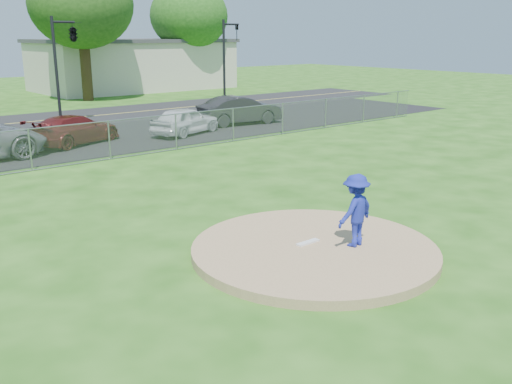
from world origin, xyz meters
TOP-DOWN VIEW (x-y plane):
  - ground at (0.00, 10.00)m, footprint 120.00×120.00m
  - pitchers_mound at (0.00, 0.00)m, footprint 5.40×5.40m
  - pitching_rubber at (0.00, 0.20)m, footprint 0.60×0.15m
  - chain_link_fence at (0.00, 12.00)m, footprint 40.00×0.06m
  - parking_lot at (0.00, 16.50)m, footprint 50.00×8.00m
  - commercial_building at (16.00, 38.00)m, footprint 16.40×9.40m
  - tree_far_right at (20.00, 35.00)m, footprint 6.72×6.72m
  - traffic_signal_center at (3.97, 22.00)m, footprint 1.42×2.48m
  - traffic_signal_right at (14.24, 22.00)m, footprint 1.28×0.20m
  - pitcher at (0.70, -0.53)m, footprint 1.09×0.69m
  - parked_car_darkred at (1.26, 15.94)m, footprint 4.80×3.37m
  - parked_car_pearl at (6.41, 15.02)m, footprint 4.17×2.72m
  - parked_car_charcoal at (10.46, 15.89)m, footprint 4.74×2.25m

SIDE VIEW (x-z plane):
  - ground at x=0.00m, z-range 0.00..0.00m
  - parking_lot at x=0.00m, z-range 0.00..0.01m
  - pitchers_mound at x=0.00m, z-range 0.00..0.20m
  - pitching_rubber at x=0.00m, z-range 0.20..0.24m
  - parked_car_darkred at x=1.26m, z-range 0.01..1.30m
  - parked_car_pearl at x=6.41m, z-range 0.01..1.33m
  - chain_link_fence at x=0.00m, z-range 0.00..1.50m
  - parked_car_charcoal at x=10.46m, z-range 0.01..1.51m
  - pitcher at x=0.70m, z-range 0.20..1.80m
  - commercial_building at x=16.00m, z-range 0.01..4.31m
  - traffic_signal_right at x=14.24m, z-range 0.56..6.16m
  - traffic_signal_center at x=3.97m, z-range 1.81..7.41m
  - tree_far_right at x=20.00m, z-range 1.69..12.43m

